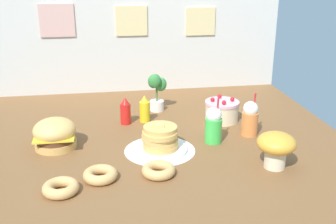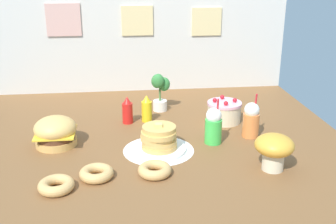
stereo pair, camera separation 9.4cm
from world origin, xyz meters
TOP-DOWN VIEW (x-y plane):
  - ground_plane at (0.00, 0.00)m, footprint 2.21×2.17m
  - back_wall at (-0.00, 1.08)m, footprint 2.21×0.04m
  - doily_mat at (0.03, -0.03)m, footprint 0.37×0.37m
  - burger at (-0.51, 0.10)m, footprint 0.23×0.23m
  - pancake_stack at (0.03, -0.03)m, footprint 0.29×0.29m
  - layer_cake at (0.48, 0.34)m, footprint 0.21×0.21m
  - ketchup_bottle at (-0.12, 0.39)m, footprint 0.06×0.06m
  - mustard_bottle at (0.00, 0.41)m, footprint 0.06×0.06m
  - cream_soda_cup at (0.34, 0.04)m, footprint 0.09×0.09m
  - orange_float_cup at (0.57, 0.10)m, footprint 0.09×0.09m
  - donut_pink_glaze at (-0.45, -0.38)m, footprint 0.16×0.16m
  - donut_chocolate at (-0.28, -0.29)m, footprint 0.16×0.16m
  - donut_vanilla at (-0.01, -0.29)m, footprint 0.16×0.16m
  - potted_plant at (0.10, 0.60)m, footprint 0.12×0.10m
  - mushroom_stool at (0.56, -0.30)m, footprint 0.19×0.19m

SIDE VIEW (x-z plane):
  - ground_plane at x=0.00m, z-range -0.02..0.00m
  - doily_mat at x=0.03m, z-range 0.00..0.00m
  - donut_pink_glaze at x=-0.45m, z-range 0.00..0.05m
  - donut_chocolate at x=-0.28m, z-range 0.00..0.05m
  - donut_vanilla at x=-0.01m, z-range 0.00..0.05m
  - pancake_stack at x=0.03m, z-range -0.01..0.14m
  - layer_cake at x=0.48m, z-range -0.01..0.14m
  - burger at x=-0.51m, z-range 0.00..0.16m
  - ketchup_bottle at x=-0.12m, z-range -0.01..0.16m
  - mustard_bottle at x=0.00m, z-range -0.01..0.16m
  - cream_soda_cup at x=0.34m, z-range -0.03..0.23m
  - orange_float_cup at x=0.57m, z-range -0.03..0.23m
  - mushroom_stool at x=0.56m, z-range 0.02..0.20m
  - potted_plant at x=0.10m, z-range 0.01..0.27m
  - back_wall at x=0.00m, z-range 0.00..0.81m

